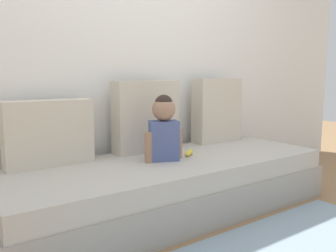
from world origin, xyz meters
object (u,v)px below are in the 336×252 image
Objects in this scene: couch at (171,186)px; throw_pillow_center at (146,116)px; throw_pillow_left at (49,133)px; toddler at (164,127)px; throw_pillow_right at (217,110)px; banana at (189,153)px.

couch is 4.36× the size of throw_pillow_center.
throw_pillow_left is 1.23× the size of toddler.
couch is 0.45m from toddler.
toddler is at bearing -158.06° from throw_pillow_right.
throw_pillow_left is at bearing 162.11° from banana.
toddler reaches higher than throw_pillow_left.
throw_pillow_right is 3.43× the size of banana.
throw_pillow_left is at bearing 180.00° from throw_pillow_right.
throw_pillow_center reaches higher than throw_pillow_left.
throw_pillow_left is 0.77m from throw_pillow_center.
couch is at bearing -24.28° from throw_pillow_left.
throw_pillow_right is at bearing 24.28° from couch.
throw_pillow_left is at bearing 155.72° from couch.
couch is 5.23× the size of toddler.
toddler is at bearing -24.70° from throw_pillow_left.
throw_pillow_right is (0.77, 0.35, 0.49)m from couch.
banana is at bearing -151.31° from throw_pillow_right.
throw_pillow_left is 1.04m from banana.
toddler is 2.79× the size of banana.
throw_pillow_center is 0.77m from throw_pillow_right.
throw_pillow_right is at bearing 0.00° from throw_pillow_left.
throw_pillow_center is at bearing 0.00° from throw_pillow_left.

